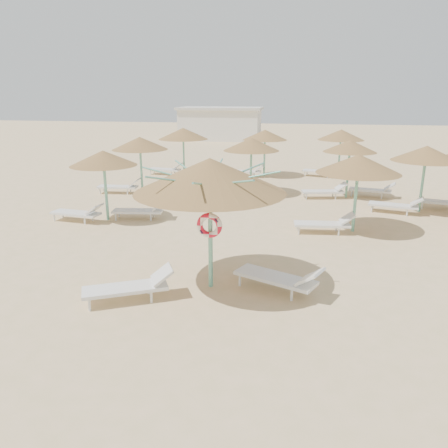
# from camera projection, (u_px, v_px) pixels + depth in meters

# --- Properties ---
(ground) EXTENTS (120.00, 120.00, 0.00)m
(ground) POSITION_uv_depth(u_px,v_px,m) (203.00, 286.00, 11.09)
(ground) COLOR #E1B889
(ground) RESTS_ON ground
(main_palapa) EXTENTS (3.63, 3.63, 3.26)m
(main_palapa) POSITION_uv_depth(u_px,v_px,m) (210.00, 176.00, 10.25)
(main_palapa) COLOR #6AB99F
(main_palapa) RESTS_ON ground
(lounger_main_a) EXTENTS (2.15, 1.49, 0.76)m
(lounger_main_a) POSITION_uv_depth(u_px,v_px,m) (131.00, 286.00, 10.21)
(lounger_main_a) COLOR white
(lounger_main_a) RESTS_ON ground
(lounger_main_b) EXTENTS (2.26, 1.51, 0.80)m
(lounger_main_b) POSITION_uv_depth(u_px,v_px,m) (281.00, 278.00, 10.64)
(lounger_main_b) COLOR white
(lounger_main_b) RESTS_ON ground
(palapa_field) EXTENTS (18.34, 13.52, 2.72)m
(palapa_field) POSITION_uv_depth(u_px,v_px,m) (303.00, 148.00, 19.53)
(palapa_field) COLOR #6AB99F
(palapa_field) RESTS_ON ground
(service_hut) EXTENTS (8.40, 4.40, 3.25)m
(service_hut) POSITION_uv_depth(u_px,v_px,m) (220.00, 123.00, 44.59)
(service_hut) COLOR silver
(service_hut) RESTS_ON ground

